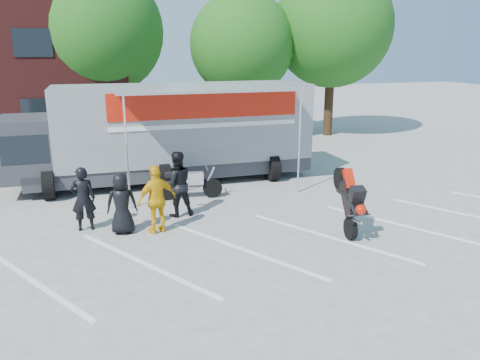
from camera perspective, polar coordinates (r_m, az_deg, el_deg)
ground at (r=10.65m, az=1.11°, el=-10.66°), size 100.00×100.00×0.00m
parking_bay_lines at (r=11.50m, az=-0.60°, el=-8.54°), size 18.09×13.33×0.01m
tree_left at (r=25.02m, az=-16.62°, el=16.95°), size 6.12×6.12×8.64m
tree_mid at (r=25.36m, az=0.25°, el=16.14°), size 5.44×5.44×7.68m
tree_right at (r=26.99m, az=11.22°, el=17.81°), size 6.46×6.46×9.12m
transporter_truck at (r=17.62m, az=-8.09°, el=-0.06°), size 11.18×5.59×3.52m
parked_motorcycle at (r=15.43m, az=-6.07°, el=-2.26°), size 2.23×1.01×1.13m
stunt_bike_rider at (r=13.00m, az=12.08°, el=-6.01°), size 0.97×1.72×1.93m
spectator_leather_a at (r=12.65m, az=-14.22°, el=-2.79°), size 0.86×0.62×1.65m
spectator_leather_b at (r=13.15m, az=-18.58°, el=-2.19°), size 0.65×0.43×1.75m
spectator_leather_c at (r=13.65m, az=-7.69°, el=-0.48°), size 0.96×0.77×1.92m
spectator_hivis at (r=12.47m, az=-10.09°, el=-2.34°), size 1.16×0.75×1.84m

